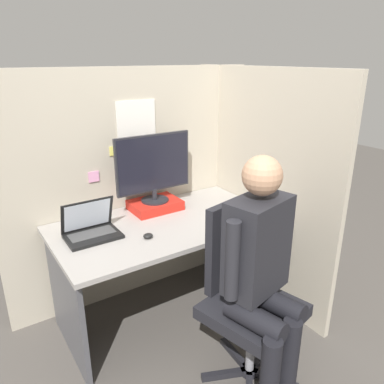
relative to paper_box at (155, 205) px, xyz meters
The scene contains 12 objects.
ground_plane 0.96m from the paper_box, 94.75° to the right, with size 12.00×12.00×0.00m, color #514C47.
cubicle_panel_back 0.21m from the paper_box, 105.32° to the left, with size 1.92×0.05×1.66m.
cubicle_panel_right 0.76m from the paper_box, 23.83° to the right, with size 0.04×1.43×1.66m.
desk 0.31m from the paper_box, 102.69° to the right, with size 1.42×0.77×0.71m.
paper_box is the anchor object (origin of this frame).
monitor 0.28m from the paper_box, 90.00° to the left, with size 0.55×0.19×0.47m.
laptop 0.54m from the paper_box, 162.52° to the right, with size 0.31×0.22×0.23m.
mouse 0.45m from the paper_box, 123.67° to the right, with size 0.06×0.05×0.03m.
stapler 0.65m from the paper_box, 28.37° to the right, with size 0.04×0.14×0.04m.
carrot_toy 0.58m from the paper_box, 63.86° to the right, with size 0.05×0.14×0.05m.
office_chair 0.90m from the paper_box, 84.09° to the right, with size 0.55×0.60×0.98m.
person 1.02m from the paper_box, 86.92° to the right, with size 0.47×0.47×1.30m.
Camera 1 is at (-1.08, -1.56, 1.72)m, focal length 35.00 mm.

